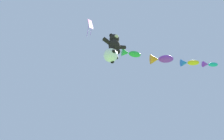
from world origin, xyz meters
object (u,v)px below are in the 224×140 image
object	(u,v)px
fish_kite_goldfin	(189,63)
fish_kite_teal	(209,64)
soccer_ball_kite	(111,55)
fish_kite_emerald	(130,53)
diamond_kite	(90,25)
fish_kite_violet	(160,59)
teddy_bear_kite	(114,44)

from	to	relation	value
fish_kite_goldfin	fish_kite_teal	size ratio (longest dim) A/B	1.15
soccer_ball_kite	fish_kite_goldfin	bearing A→B (deg)	-1.11
soccer_ball_kite	fish_kite_emerald	world-z (taller)	fish_kite_emerald
fish_kite_goldfin	diamond_kite	xyz separation A→B (m)	(-9.89, 1.85, 2.15)
fish_kite_teal	fish_kite_emerald	bearing A→B (deg)	164.51
soccer_ball_kite	fish_kite_emerald	xyz separation A→B (m)	(2.80, 1.49, 3.22)
fish_kite_goldfin	fish_kite_teal	xyz separation A→B (m)	(2.39, -0.60, 0.35)
fish_kite_goldfin	fish_kite_violet	bearing A→B (deg)	158.82
teddy_bear_kite	fish_kite_emerald	size ratio (longest dim) A/B	1.10
fish_kite_emerald	diamond_kite	distance (m)	4.65
fish_kite_emerald	fish_kite_goldfin	distance (m)	5.98
teddy_bear_kite	fish_kite_goldfin	world-z (taller)	fish_kite_goldfin
teddy_bear_kite	fish_kite_emerald	bearing A→B (deg)	28.76
fish_kite_goldfin	diamond_kite	distance (m)	10.29
diamond_kite	soccer_ball_kite	bearing A→B (deg)	-51.34
teddy_bear_kite	diamond_kite	size ratio (longest dim) A/B	0.78
fish_kite_teal	teddy_bear_kite	bearing A→B (deg)	174.86
fish_kite_teal	fish_kite_violet	bearing A→B (deg)	162.15
fish_kite_emerald	fish_kite_goldfin	bearing A→B (deg)	-16.10
fish_kite_violet	fish_kite_goldfin	size ratio (longest dim) A/B	1.28
teddy_bear_kite	soccer_ball_kite	xyz separation A→B (m)	(-0.41, -0.18, -1.81)
fish_kite_goldfin	soccer_ball_kite	bearing A→B (deg)	178.89
fish_kite_teal	diamond_kite	xyz separation A→B (m)	(-12.29, 2.45, 1.80)
teddy_bear_kite	soccer_ball_kite	distance (m)	1.86
fish_kite_emerald	diamond_kite	world-z (taller)	diamond_kite
fish_kite_violet	fish_kite_goldfin	xyz separation A→B (m)	(2.66, -1.03, -0.20)
soccer_ball_kite	diamond_kite	world-z (taller)	diamond_kite
fish_kite_goldfin	diamond_kite	bearing A→B (deg)	169.40
teddy_bear_kite	fish_kite_emerald	xyz separation A→B (m)	(2.39, 1.31, 1.41)
fish_kite_emerald	teddy_bear_kite	bearing A→B (deg)	-151.24
teddy_bear_kite	fish_kite_violet	xyz separation A→B (m)	(5.47, 0.68, 1.55)
fish_kite_emerald	fish_kite_violet	size ratio (longest dim) A/B	0.80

